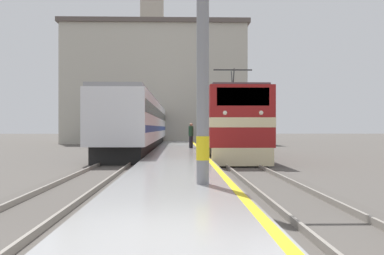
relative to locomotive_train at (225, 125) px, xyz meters
name	(u,v)px	position (x,y,z in m)	size (l,w,h in m)	color
ground_plane	(178,150)	(-2.92, 8.76, -1.98)	(200.00, 200.00, 0.00)	#514C47
platform	(178,151)	(-2.92, 3.76, -1.80)	(3.16, 140.00, 0.38)	#999999
rail_track_near	(220,153)	(0.00, 3.76, -1.95)	(2.83, 140.00, 0.16)	#514C47
rail_track_far	(136,153)	(-5.82, 3.76, -1.95)	(2.84, 140.00, 0.16)	#514C47
locomotive_train	(225,125)	(0.00, 0.00, 0.00)	(2.92, 15.56, 4.86)	black
passenger_train	(144,124)	(-5.82, 10.63, 0.10)	(2.92, 35.20, 3.87)	black
catenary_mast	(205,38)	(-2.14, -16.10, 2.05)	(2.52, 0.33, 7.49)	gray
person_on_platform	(191,135)	(-2.00, 4.07, -0.69)	(0.34, 0.34, 1.75)	#23232D
clock_tower	(152,32)	(-6.77, 37.20, 13.63)	(3.98, 3.98, 29.80)	#ADA393
station_building	(156,85)	(-5.63, 25.67, 4.91)	(21.04, 9.40, 13.73)	#B7B2A3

